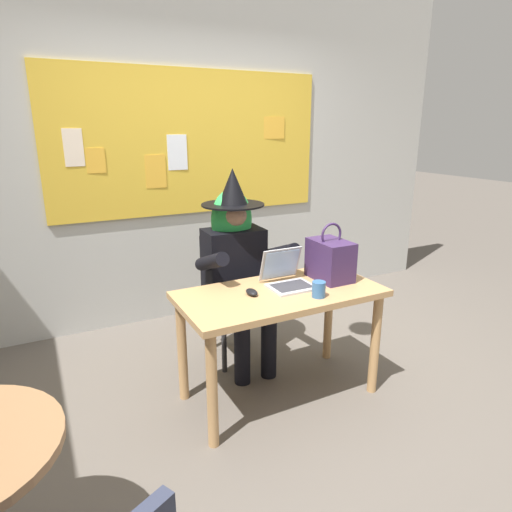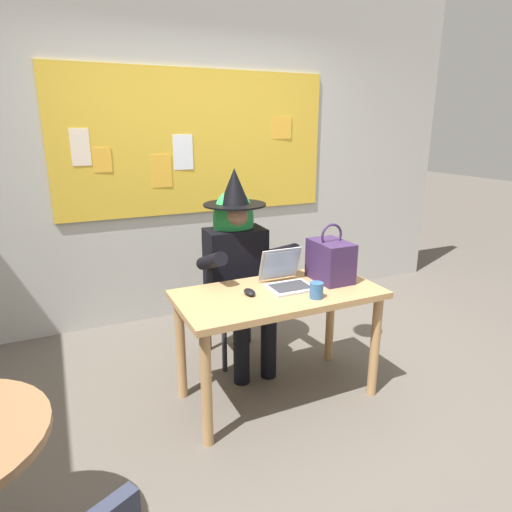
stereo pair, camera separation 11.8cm
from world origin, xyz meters
TOP-DOWN VIEW (x-y plane):
  - ground_plane at (0.00, 0.00)m, footprint 24.00×24.00m
  - wall_back_bulletin at (-0.00, 1.71)m, footprint 5.36×1.76m
  - desk_main at (0.00, 0.14)m, footprint 1.25×0.63m
  - chair_at_desk at (-0.04, 0.81)m, footprint 0.42×0.42m
  - person_costumed at (-0.04, 0.68)m, footprint 0.61×0.69m
  - laptop at (0.09, 0.20)m, footprint 0.28×0.29m
  - computer_mouse at (-0.19, 0.16)m, footprint 0.06×0.10m
  - handbag at (0.40, 0.18)m, footprint 0.20×0.30m
  - coffee_mug at (0.15, -0.05)m, footprint 0.08×0.08m

SIDE VIEW (x-z plane):
  - ground_plane at x=0.00m, z-range 0.00..0.00m
  - chair_at_desk at x=-0.04m, z-range 0.06..0.98m
  - desk_main at x=0.00m, z-range 0.25..0.98m
  - computer_mouse at x=-0.19m, z-range 0.72..0.76m
  - coffee_mug at x=0.15m, z-range 0.72..0.82m
  - laptop at x=0.09m, z-range 0.66..0.89m
  - person_costumed at x=-0.04m, z-range 0.09..1.51m
  - handbag at x=0.40m, z-range 0.67..1.05m
  - wall_back_bulletin at x=0.00m, z-range 0.01..2.96m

